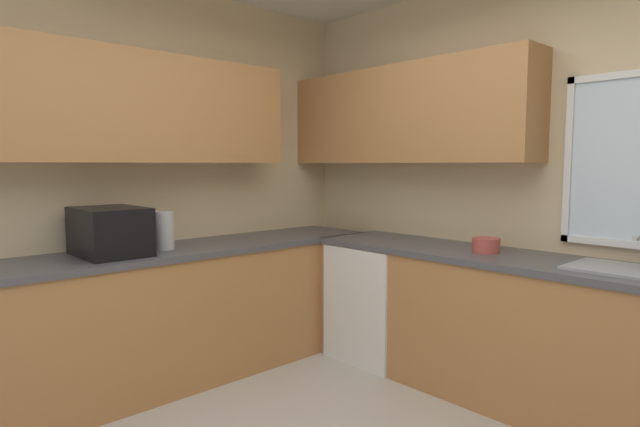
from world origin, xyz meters
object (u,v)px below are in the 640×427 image
(kettle, at_px, (164,230))
(bowl, at_px, (486,245))
(sink_assembly, at_px, (636,270))
(microwave, at_px, (110,231))
(dishwasher, at_px, (380,301))

(kettle, xyz_separation_m, bowl, (1.47, 1.42, -0.08))
(sink_assembly, bearing_deg, microwave, -142.75)
(dishwasher, xyz_separation_m, bowl, (0.83, 0.03, 0.51))
(microwave, distance_m, sink_assembly, 2.92)
(kettle, bearing_deg, sink_assembly, 31.76)
(dishwasher, relative_size, kettle, 3.42)
(dishwasher, bearing_deg, sink_assembly, 1.25)
(sink_assembly, xyz_separation_m, bowl, (-0.83, -0.01, 0.03))
(microwave, bearing_deg, sink_assembly, 37.25)
(sink_assembly, bearing_deg, bowl, -179.57)
(microwave, height_order, sink_assembly, microwave)
(bowl, bearing_deg, kettle, -136.02)
(microwave, relative_size, bowl, 2.84)
(microwave, relative_size, kettle, 1.94)
(microwave, xyz_separation_m, kettle, (0.02, 0.34, -0.02))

